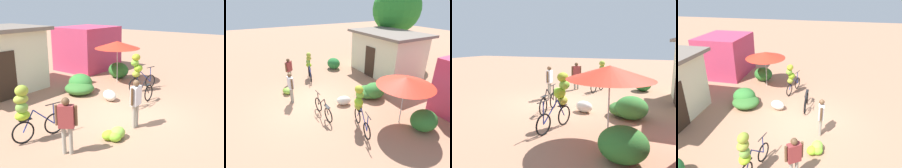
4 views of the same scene
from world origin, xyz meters
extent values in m
plane|color=#A57559|center=(0.00, 0.00, 0.00)|extent=(60.00, 60.00, 0.00)
cube|color=#332319|center=(-1.50, 4.89, 1.00)|extent=(0.90, 0.06, 2.00)
cube|color=#BD395B|center=(4.78, 6.05, 1.27)|extent=(3.20, 2.80, 2.54)
ellipsoid|color=#386F2E|center=(0.79, 3.05, 0.26)|extent=(1.25, 1.31, 0.53)
ellipsoid|color=#367A32|center=(1.07, 3.23, 0.41)|extent=(1.01, 1.11, 0.82)
ellipsoid|color=#2E6F2C|center=(4.07, 3.26, 0.42)|extent=(0.95, 1.12, 0.83)
cylinder|color=beige|center=(3.29, 2.79, 1.00)|extent=(0.04, 0.04, 2.01)
cone|color=red|center=(3.29, 2.79, 1.91)|extent=(2.23, 2.23, 0.35)
torus|color=black|center=(-2.44, 1.05, 0.33)|extent=(0.65, 0.20, 0.66)
torus|color=black|center=(-3.38, 1.28, 0.33)|extent=(0.65, 0.20, 0.66)
cylinder|color=navy|center=(-3.22, 1.24, 0.62)|extent=(0.37, 0.12, 0.61)
cylinder|color=navy|center=(-2.75, 1.13, 0.62)|extent=(0.64, 0.19, 0.61)
cylinder|color=black|center=(-2.44, 1.05, 0.96)|extent=(0.49, 0.15, 0.03)
cylinder|color=navy|center=(-2.44, 1.05, 0.64)|extent=(0.04, 0.04, 0.63)
cube|color=black|center=(-3.29, 1.26, 0.69)|extent=(0.38, 0.22, 0.02)
ellipsoid|color=#91BD23|center=(-3.35, 1.29, 0.83)|extent=(0.45, 0.37, 0.26)
ellipsoid|color=#74A541|center=(-3.36, 1.26, 1.07)|extent=(0.43, 0.39, 0.32)
ellipsoid|color=#94A236|center=(-3.33, 1.31, 1.30)|extent=(0.47, 0.41, 0.26)
ellipsoid|color=#92A733|center=(-3.29, 1.30, 1.53)|extent=(0.45, 0.41, 0.32)
torus|color=black|center=(0.82, 0.14, 0.34)|extent=(0.68, 0.07, 0.67)
torus|color=black|center=(1.81, 0.18, 0.34)|extent=(0.68, 0.07, 0.67)
cylinder|color=black|center=(1.63, 0.17, 0.63)|extent=(0.38, 0.05, 0.61)
cylinder|color=black|center=(1.14, 0.15, 0.63)|extent=(0.67, 0.06, 0.62)
cylinder|color=black|center=(0.82, 0.14, 0.97)|extent=(0.50, 0.05, 0.03)
cylinder|color=black|center=(0.82, 0.14, 0.65)|extent=(0.04, 0.04, 0.63)
cube|color=black|center=(1.71, 0.17, 0.70)|extent=(0.36, 0.15, 0.02)
torus|color=black|center=(3.40, 0.98, 0.32)|extent=(0.64, 0.21, 0.65)
torus|color=black|center=(2.42, 1.24, 0.32)|extent=(0.64, 0.21, 0.65)
cylinder|color=navy|center=(2.59, 1.19, 0.62)|extent=(0.38, 0.13, 0.60)
cylinder|color=navy|center=(3.08, 1.06, 0.62)|extent=(0.67, 0.21, 0.61)
cylinder|color=black|center=(3.40, 0.98, 1.01)|extent=(0.49, 0.16, 0.03)
cylinder|color=navy|center=(3.40, 0.98, 0.67)|extent=(0.04, 0.04, 0.68)
cube|color=black|center=(2.52, 1.21, 0.68)|extent=(0.38, 0.23, 0.02)
ellipsoid|color=#92A131|center=(2.49, 1.20, 0.83)|extent=(0.44, 0.37, 0.29)
ellipsoid|color=#8CBD25|center=(2.58, 1.15, 1.09)|extent=(0.49, 0.43, 0.33)
ellipsoid|color=#7CBE37|center=(2.47, 1.26, 1.34)|extent=(0.43, 0.37, 0.31)
ellipsoid|color=#9BA525|center=(2.47, 1.21, 1.58)|extent=(0.47, 0.40, 0.30)
ellipsoid|color=#7DC32D|center=(-1.76, -0.71, 0.14)|extent=(0.47, 0.49, 0.27)
ellipsoid|color=#8BBF26|center=(-1.79, -0.52, 0.14)|extent=(0.52, 0.49, 0.28)
ellipsoid|color=#8AC440|center=(-1.57, -0.68, 0.18)|extent=(0.51, 0.44, 0.36)
ellipsoid|color=silver|center=(0.89, 1.48, 0.22)|extent=(0.65, 0.81, 0.44)
cylinder|color=gray|center=(-0.53, -0.68, 0.38)|extent=(0.11, 0.11, 0.76)
cylinder|color=gray|center=(-0.71, -0.69, 0.38)|extent=(0.11, 0.11, 0.76)
cube|color=silver|center=(-0.62, -0.69, 1.06)|extent=(0.41, 0.22, 0.60)
cylinder|color=brown|center=(-0.37, -0.67, 1.09)|extent=(0.08, 0.08, 0.54)
cylinder|color=brown|center=(-0.87, -0.70, 1.09)|extent=(0.08, 0.08, 0.54)
sphere|color=brown|center=(-0.62, -0.69, 1.46)|extent=(0.21, 0.21, 0.21)
cylinder|color=gray|center=(-3.09, -0.04, 0.38)|extent=(0.11, 0.11, 0.76)
cylinder|color=gray|center=(-2.99, -0.19, 0.38)|extent=(0.11, 0.11, 0.76)
cube|color=maroon|center=(-3.04, -0.11, 1.06)|extent=(0.39, 0.44, 0.60)
cylinder|color=brown|center=(-3.18, 0.09, 1.09)|extent=(0.08, 0.08, 0.54)
cylinder|color=brown|center=(-2.90, -0.32, 1.09)|extent=(0.08, 0.08, 0.54)
sphere|color=brown|center=(-3.04, -0.11, 1.46)|extent=(0.21, 0.21, 0.21)
camera|label=1|loc=(-7.37, -4.74, 3.74)|focal=42.90mm
camera|label=2|loc=(7.54, -2.55, 4.72)|focal=28.93mm
camera|label=3|loc=(8.73, 3.65, 2.61)|focal=34.89mm
camera|label=4|loc=(-7.81, -1.04, 5.44)|focal=34.84mm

